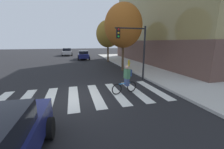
# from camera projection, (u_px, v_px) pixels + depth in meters

# --- Properties ---
(ground_plane) EXTENTS (120.00, 120.00, 0.00)m
(ground_plane) POSITION_uv_depth(u_px,v_px,m) (79.00, 97.00, 8.05)
(ground_plane) COLOR black
(sidewalk) EXTENTS (6.50, 50.00, 0.15)m
(sidewalk) POSITION_uv_depth(u_px,v_px,m) (202.00, 83.00, 10.32)
(sidewalk) COLOR #B2AFA8
(sidewalk) RESTS_ON ground
(crosswalk_stripes) EXTENTS (9.36, 3.88, 0.01)m
(crosswalk_stripes) POSITION_uv_depth(u_px,v_px,m) (85.00, 96.00, 8.14)
(crosswalk_stripes) COLOR silver
(crosswalk_stripes) RESTS_ON ground
(sedan_mid) EXTENTS (2.18, 4.38, 1.48)m
(sedan_mid) POSITION_uv_depth(u_px,v_px,m) (84.00, 55.00, 25.06)
(sedan_mid) COLOR navy
(sedan_mid) RESTS_ON ground
(sedan_far) EXTENTS (2.30, 4.75, 1.63)m
(sedan_far) POSITION_uv_depth(u_px,v_px,m) (67.00, 52.00, 32.04)
(sedan_far) COLOR #B7B7BC
(sedan_far) RESTS_ON ground
(cyclist) EXTENTS (1.69, 0.44, 1.69)m
(cyclist) POSITION_uv_depth(u_px,v_px,m) (126.00, 79.00, 8.47)
(cyclist) COLOR black
(cyclist) RESTS_ON ground
(traffic_light_near) EXTENTS (2.47, 0.28, 4.20)m
(traffic_light_near) POSITION_uv_depth(u_px,v_px,m) (135.00, 44.00, 10.78)
(traffic_light_near) COLOR black
(traffic_light_near) RESTS_ON ground
(fire_hydrant) EXTENTS (0.33, 0.22, 0.78)m
(fire_hydrant) POSITION_uv_depth(u_px,v_px,m) (129.00, 63.00, 17.10)
(fire_hydrant) COLOR gold
(fire_hydrant) RESTS_ON sidewalk
(street_tree_near) EXTENTS (3.83, 3.83, 6.82)m
(street_tree_near) POSITION_uv_depth(u_px,v_px,m) (123.00, 26.00, 14.39)
(street_tree_near) COLOR #4C3823
(street_tree_near) RESTS_ON ground
(street_tree_mid) EXTENTS (3.46, 3.46, 6.16)m
(street_tree_mid) POSITION_uv_depth(u_px,v_px,m) (108.00, 34.00, 21.23)
(street_tree_mid) COLOR #4C3823
(street_tree_mid) RESTS_ON ground
(corner_building) EXTENTS (14.58, 21.53, 13.75)m
(corner_building) POSITION_uv_depth(u_px,v_px,m) (188.00, 15.00, 20.64)
(corner_building) COLOR brown
(corner_building) RESTS_ON ground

